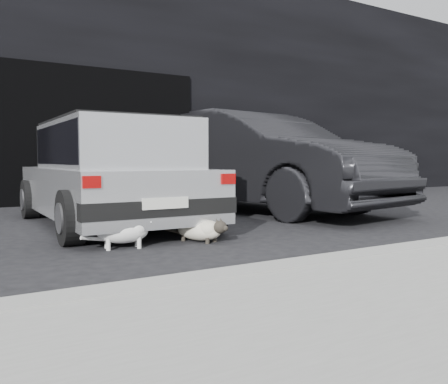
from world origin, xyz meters
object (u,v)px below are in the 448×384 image
cat_white (126,231)px  second_car (257,161)px  silver_hatchback (111,169)px  cat_siamese (203,230)px

cat_white → second_car: bearing=135.6°
silver_hatchback → cat_white: 1.72m
silver_hatchback → second_car: bearing=12.9°
second_car → cat_white: size_ratio=6.92×
cat_siamese → cat_white: bearing=-31.5°
second_car → cat_siamese: size_ratio=7.27×
silver_hatchback → second_car: 2.72m
second_car → cat_white: 3.77m
silver_hatchback → cat_white: size_ratio=5.03×
silver_hatchback → cat_siamese: (0.41, -1.65, -0.60)m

